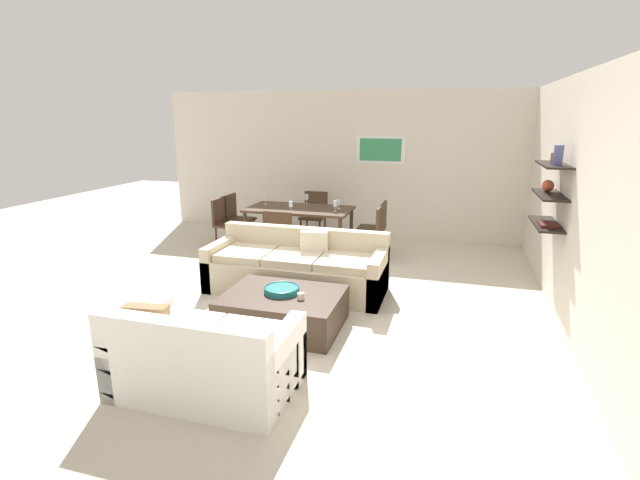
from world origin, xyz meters
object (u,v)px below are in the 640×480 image
Objects in this scene: dining_table at (299,212)px; wine_glass_head at (306,197)px; loveseat_white at (204,359)px; coffee_table at (283,310)px; wine_glass_foot at (291,205)px; dining_chair_left_far at (236,215)px; wine_glass_right_far at (339,203)px; dining_chair_head at (314,212)px; wine_glass_right_near at (335,204)px; candle_jar at (301,296)px; dining_chair_left_near at (225,220)px; dining_chair_foot at (281,234)px; decorative_bowl at (282,289)px; sofa_beige at (297,269)px; dining_chair_right_far at (376,224)px; wine_glass_left_far at (265,198)px; dining_chair_right_near at (372,230)px.

dining_table is 10.52× the size of wine_glass_head.
loveseat_white is 1.36m from coffee_table.
wine_glass_foot reaches higher than coffee_table.
dining_chair_left_far is 5.51× the size of wine_glass_right_far.
dining_chair_head is 4.95× the size of wine_glass_right_near.
wine_glass_right_far is at bearing 89.18° from loveseat_white.
candle_jar is 0.45× the size of wine_glass_head.
dining_chair_left_near is (-1.28, -1.08, 0.00)m from dining_chair_head.
dining_chair_foot reaches higher than loveseat_white.
wine_glass_head reaches higher than dining_chair_left_near.
decorative_bowl is 3.30m from dining_chair_left_near.
dining_chair_right_far is at bearing 70.10° from sofa_beige.
dining_table is 0.69m from wine_glass_left_far.
dining_chair_right_far is 2.55m from dining_chair_left_far.
wine_glass_right_near is (-0.10, 2.69, 0.46)m from decorative_bowl.
wine_glass_head is at bearing 103.27° from decorative_bowl.
dining_chair_right_near reaches higher than dining_table.
wine_glass_left_far is at bearing 115.81° from decorative_bowl.
decorative_bowl is 0.44× the size of dining_chair_left_far.
wine_glass_head reaches higher than decorative_bowl.
dining_chair_right_near is at bearing -9.24° from dining_table.
coffee_table is at bearing -76.46° from wine_glass_head.
coffee_table is 1.43× the size of dining_chair_right_near.
wine_glass_left_far reaches higher than dining_chair_right_near.
dining_chair_right_near reaches higher than decorative_bowl.
dining_chair_right_far is (2.55, 0.42, 0.00)m from dining_chair_left_near.
dining_table is at bearing -90.00° from dining_chair_head.
sofa_beige is 2.63× the size of dining_chair_foot.
loveseat_white reaches higher than dining_table.
candle_jar is 0.09× the size of dining_chair_head.
wine_glass_right_far is (0.65, 0.11, 0.18)m from dining_table.
coffee_table is 7.89× the size of wine_glass_right_far.
sofa_beige reaches higher than candle_jar.
loveseat_white is 5.09m from dining_chair_head.
wine_glass_foot is at bearing 107.75° from coffee_table.
dining_chair_right_near is 0.78m from wine_glass_right_far.
dining_chair_head is 4.78× the size of wine_glass_foot.
candle_jar is at bearing -69.04° from sofa_beige.
wine_glass_right_near is (1.31, -0.23, 0.00)m from wine_glass_left_far.
wine_glass_foot is (-0.65, -0.52, 0.02)m from wine_glass_right_far.
loveseat_white is 4.65m from wine_glass_head.
sofa_beige is 1.88m from dining_table.
dining_chair_left_near and dining_chair_right_far have the same top height.
dining_chair_right_near is (0.26, 2.71, 0.09)m from candle_jar.
candle_jar is 3.88m from dining_chair_left_far.
dining_table is 1.98× the size of dining_chair_right_far.
dining_chair_foot is (-1.01, 2.05, 0.09)m from candle_jar.
wine_glass_right_far reaches higher than dining_table.
wine_glass_right_near is at bearing -152.65° from dining_chair_right_far.
sofa_beige is at bearing 110.96° from candle_jar.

